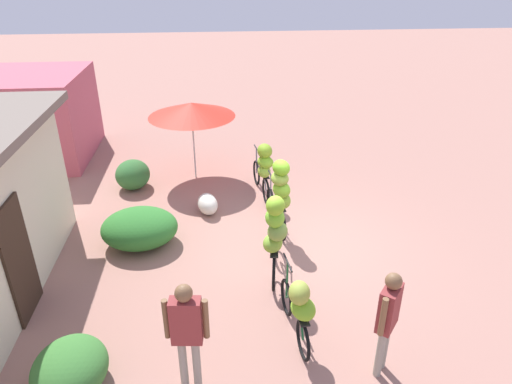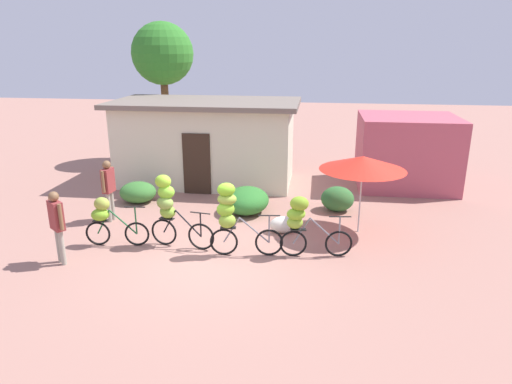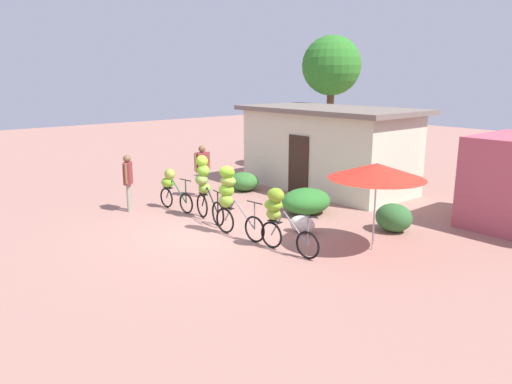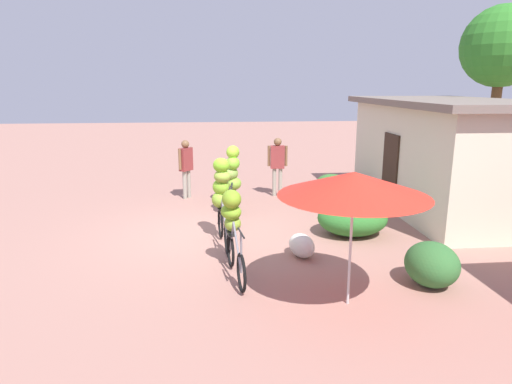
{
  "view_description": "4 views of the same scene",
  "coord_description": "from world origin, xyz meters",
  "px_view_note": "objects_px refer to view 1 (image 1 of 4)",
  "views": [
    {
      "loc": [
        -7.76,
        1.47,
        5.27
      ],
      "look_at": [
        0.07,
        0.75,
        1.23
      ],
      "focal_mm": 32.35,
      "sensor_mm": 36.0,
      "label": 1
    },
    {
      "loc": [
        2.32,
        -9.42,
        4.71
      ],
      "look_at": [
        0.86,
        1.51,
        1.15
      ],
      "focal_mm": 32.32,
      "sensor_mm": 36.0,
      "label": 2
    },
    {
      "loc": [
        9.85,
        -6.92,
        3.92
      ],
      "look_at": [
        0.43,
        1.11,
        0.97
      ],
      "focal_mm": 34.14,
      "sensor_mm": 36.0,
      "label": 3
    },
    {
      "loc": [
        9.53,
        0.07,
        3.24
      ],
      "look_at": [
        -0.03,
        1.0,
        0.92
      ],
      "focal_mm": 31.44,
      "sensor_mm": 36.0,
      "label": 4
    }
  ],
  "objects_px": {
    "shop_pink": "(37,117)",
    "produce_sack": "(208,204)",
    "market_umbrella": "(192,110)",
    "bicycle_by_shop": "(264,166)",
    "person_bystander": "(388,314)",
    "bicycle_near_pile": "(275,232)",
    "bicycle_leftmost": "(299,306)",
    "bicycle_center_loaded": "(280,191)",
    "person_vendor": "(187,327)"
  },
  "relations": [
    {
      "from": "shop_pink",
      "to": "bicycle_center_loaded",
      "type": "height_order",
      "value": "shop_pink"
    },
    {
      "from": "market_umbrella",
      "to": "person_bystander",
      "type": "bearing_deg",
      "value": -157.76
    },
    {
      "from": "shop_pink",
      "to": "bicycle_by_shop",
      "type": "xyz_separation_m",
      "value": [
        -3.3,
        -6.13,
        -0.32
      ]
    },
    {
      "from": "bicycle_center_loaded",
      "to": "person_vendor",
      "type": "height_order",
      "value": "bicycle_center_loaded"
    },
    {
      "from": "bicycle_by_shop",
      "to": "person_vendor",
      "type": "distance_m",
      "value": 5.56
    },
    {
      "from": "bicycle_by_shop",
      "to": "produce_sack",
      "type": "distance_m",
      "value": 1.59
    },
    {
      "from": "bicycle_by_shop",
      "to": "person_bystander",
      "type": "xyz_separation_m",
      "value": [
        -5.31,
        -1.09,
        0.16
      ]
    },
    {
      "from": "bicycle_near_pile",
      "to": "bicycle_by_shop",
      "type": "xyz_separation_m",
      "value": [
        3.17,
        -0.15,
        -0.16
      ]
    },
    {
      "from": "shop_pink",
      "to": "bicycle_center_loaded",
      "type": "distance_m",
      "value": 7.99
    },
    {
      "from": "bicycle_center_loaded",
      "to": "produce_sack",
      "type": "height_order",
      "value": "bicycle_center_loaded"
    },
    {
      "from": "bicycle_leftmost",
      "to": "bicycle_by_shop",
      "type": "bearing_deg",
      "value": 0.14
    },
    {
      "from": "bicycle_near_pile",
      "to": "shop_pink",
      "type": "bearing_deg",
      "value": 42.78
    },
    {
      "from": "shop_pink",
      "to": "produce_sack",
      "type": "xyz_separation_m",
      "value": [
        -3.83,
        -4.79,
        -0.99
      ]
    },
    {
      "from": "market_umbrella",
      "to": "shop_pink",
      "type": "bearing_deg",
      "value": 67.16
    },
    {
      "from": "bicycle_by_shop",
      "to": "shop_pink",
      "type": "bearing_deg",
      "value": 61.69
    },
    {
      "from": "bicycle_by_shop",
      "to": "bicycle_center_loaded",
      "type": "bearing_deg",
      "value": -174.48
    },
    {
      "from": "bicycle_center_loaded",
      "to": "produce_sack",
      "type": "bearing_deg",
      "value": 54.04
    },
    {
      "from": "bicycle_leftmost",
      "to": "person_vendor",
      "type": "height_order",
      "value": "person_vendor"
    },
    {
      "from": "produce_sack",
      "to": "person_vendor",
      "type": "height_order",
      "value": "person_vendor"
    },
    {
      "from": "bicycle_center_loaded",
      "to": "person_bystander",
      "type": "xyz_separation_m",
      "value": [
        -3.7,
        -0.93,
        -0.0
      ]
    },
    {
      "from": "bicycle_by_shop",
      "to": "person_bystander",
      "type": "bearing_deg",
      "value": -168.42
    },
    {
      "from": "bicycle_near_pile",
      "to": "person_bystander",
      "type": "bearing_deg",
      "value": -150.13
    },
    {
      "from": "produce_sack",
      "to": "bicycle_leftmost",
      "type": "bearing_deg",
      "value": -162.02
    },
    {
      "from": "person_vendor",
      "to": "person_bystander",
      "type": "distance_m",
      "value": 2.65
    },
    {
      "from": "shop_pink",
      "to": "person_vendor",
      "type": "height_order",
      "value": "shop_pink"
    },
    {
      "from": "market_umbrella",
      "to": "bicycle_center_loaded",
      "type": "height_order",
      "value": "market_umbrella"
    },
    {
      "from": "shop_pink",
      "to": "bicycle_near_pile",
      "type": "xyz_separation_m",
      "value": [
        -6.47,
        -5.99,
        -0.16
      ]
    },
    {
      "from": "bicycle_near_pile",
      "to": "person_vendor",
      "type": "bearing_deg",
      "value": 146.92
    },
    {
      "from": "shop_pink",
      "to": "produce_sack",
      "type": "height_order",
      "value": "shop_pink"
    },
    {
      "from": "market_umbrella",
      "to": "produce_sack",
      "type": "bearing_deg",
      "value": -170.59
    },
    {
      "from": "shop_pink",
      "to": "person_bystander",
      "type": "relative_size",
      "value": 1.89
    },
    {
      "from": "market_umbrella",
      "to": "person_bystander",
      "type": "height_order",
      "value": "market_umbrella"
    },
    {
      "from": "shop_pink",
      "to": "bicycle_leftmost",
      "type": "bearing_deg",
      "value": -142.49
    },
    {
      "from": "bicycle_center_loaded",
      "to": "bicycle_near_pile",
      "type": "bearing_deg",
      "value": 168.96
    },
    {
      "from": "shop_pink",
      "to": "person_vendor",
      "type": "relative_size",
      "value": 1.86
    },
    {
      "from": "bicycle_center_loaded",
      "to": "bicycle_by_shop",
      "type": "bearing_deg",
      "value": 5.52
    },
    {
      "from": "produce_sack",
      "to": "bicycle_near_pile",
      "type": "bearing_deg",
      "value": -155.58
    },
    {
      "from": "market_umbrella",
      "to": "produce_sack",
      "type": "xyz_separation_m",
      "value": [
        -1.95,
        -0.32,
        -1.64
      ]
    },
    {
      "from": "market_umbrella",
      "to": "bicycle_near_pile",
      "type": "height_order",
      "value": "market_umbrella"
    },
    {
      "from": "bicycle_by_shop",
      "to": "produce_sack",
      "type": "relative_size",
      "value": 2.39
    },
    {
      "from": "bicycle_leftmost",
      "to": "person_vendor",
      "type": "bearing_deg",
      "value": 112.07
    },
    {
      "from": "person_vendor",
      "to": "person_bystander",
      "type": "bearing_deg",
      "value": -89.5
    },
    {
      "from": "bicycle_leftmost",
      "to": "bicycle_center_loaded",
      "type": "distance_m",
      "value": 3.1
    },
    {
      "from": "shop_pink",
      "to": "bicycle_by_shop",
      "type": "distance_m",
      "value": 6.97
    },
    {
      "from": "shop_pink",
      "to": "bicycle_center_loaded",
      "type": "bearing_deg",
      "value": -128.04
    },
    {
      "from": "bicycle_by_shop",
      "to": "produce_sack",
      "type": "xyz_separation_m",
      "value": [
        -0.53,
        1.34,
        -0.66
      ]
    },
    {
      "from": "shop_pink",
      "to": "bicycle_leftmost",
      "type": "relative_size",
      "value": 2.05
    },
    {
      "from": "produce_sack",
      "to": "person_vendor",
      "type": "bearing_deg",
      "value": 177.4
    },
    {
      "from": "bicycle_near_pile",
      "to": "market_umbrella",
      "type": "bearing_deg",
      "value": 18.33
    },
    {
      "from": "bicycle_leftmost",
      "to": "shop_pink",
      "type": "bearing_deg",
      "value": 37.51
    }
  ]
}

